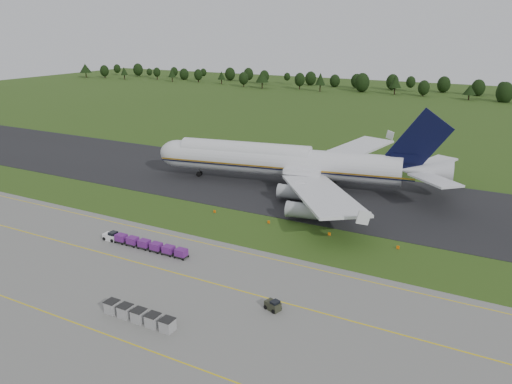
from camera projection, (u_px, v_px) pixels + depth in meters
The scene contains 10 objects.
ground at pixel (226, 224), 100.82m from camera, with size 600.00×600.00×0.00m, color #2A4615.
apron at pixel (104, 301), 72.35m from camera, with size 300.00×52.00×0.06m, color slate.
taxiway at pixel (285, 187), 124.25m from camera, with size 300.00×40.00×0.08m, color black.
apron_markings at pixel (136, 281), 78.22m from camera, with size 300.00×30.20×0.01m.
tree_line at pixel (494, 89), 266.68m from camera, with size 527.82×22.62×11.67m.
aircraft at pixel (288, 162), 124.31m from camera, with size 75.03×71.71×20.99m.
baggage_train at pixel (143, 244), 89.48m from camera, with size 18.67×1.69×1.63m.
utility_cart at pixel (273, 306), 70.03m from camera, with size 2.51×1.95×1.21m.
uld_row at pixel (139, 315), 67.18m from camera, with size 11.36×1.76×1.74m.
edge_markers at pixel (298, 228), 98.18m from camera, with size 39.51×0.30×0.60m.
Camera 1 is at (49.53, -79.73, 37.87)m, focal length 35.00 mm.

